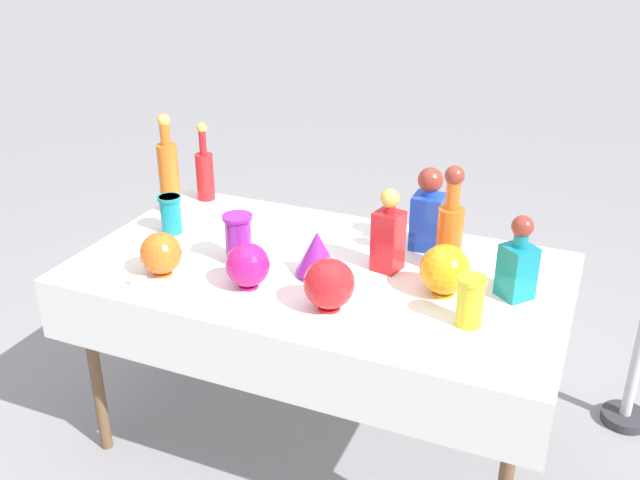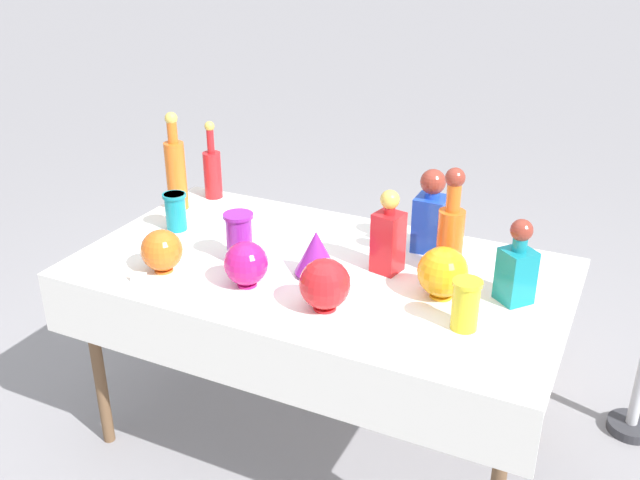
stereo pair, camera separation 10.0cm
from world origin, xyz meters
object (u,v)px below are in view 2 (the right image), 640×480
at_px(tall_bottle_0, 212,170).
at_px(slender_vase_0, 466,303).
at_px(tall_bottle_2, 176,170).
at_px(cardboard_box_behind_right, 397,272).
at_px(square_decanter_2, 517,267).
at_px(tall_bottle_1, 451,230).
at_px(round_bowl_1, 162,250).
at_px(fluted_vase_0, 316,252).
at_px(round_bowl_0, 246,264).
at_px(slender_vase_1, 176,210).
at_px(cardboard_box_behind_left, 447,310).
at_px(slender_vase_2, 239,236).
at_px(square_decanter_0, 431,214).
at_px(square_decanter_1, 388,236).
at_px(round_bowl_2, 325,284).
at_px(round_bowl_3, 443,272).

xyz_separation_m(tall_bottle_0, slender_vase_0, (1.25, -0.57, -0.04)).
bearing_deg(tall_bottle_2, cardboard_box_behind_right, 57.19).
height_order(square_decanter_2, slender_vase_0, square_decanter_2).
bearing_deg(tall_bottle_1, round_bowl_1, -155.03).
bearing_deg(tall_bottle_1, fluted_vase_0, -152.34).
bearing_deg(round_bowl_0, slender_vase_1, 150.35).
xyz_separation_m(tall_bottle_2, round_bowl_0, (0.60, -0.45, -0.09)).
bearing_deg(square_decanter_2, tall_bottle_2, 172.93).
bearing_deg(slender_vase_1, cardboard_box_behind_left, 42.33).
relative_size(slender_vase_0, slender_vase_2, 0.88).
height_order(square_decanter_2, round_bowl_0, square_decanter_2).
height_order(tall_bottle_1, round_bowl_0, tall_bottle_1).
distance_m(round_bowl_0, cardboard_box_behind_right, 1.59).
height_order(tall_bottle_0, slender_vase_1, tall_bottle_0).
relative_size(slender_vase_1, cardboard_box_behind_left, 0.24).
bearing_deg(cardboard_box_behind_left, square_decanter_0, -85.05).
xyz_separation_m(round_bowl_0, cardboard_box_behind_right, (0.03, 1.43, -0.70)).
distance_m(tall_bottle_0, cardboard_box_behind_left, 1.25).
xyz_separation_m(square_decanter_0, round_bowl_1, (-0.77, -0.55, -0.06)).
xyz_separation_m(tall_bottle_1, fluted_vase_0, (-0.40, -0.21, -0.07)).
xyz_separation_m(square_decanter_1, fluted_vase_0, (-0.20, -0.13, -0.05)).
relative_size(round_bowl_0, cardboard_box_behind_left, 0.25).
height_order(square_decanter_2, round_bowl_1, square_decanter_2).
distance_m(cardboard_box_behind_left, cardboard_box_behind_right, 0.52).
distance_m(tall_bottle_0, round_bowl_2, 1.05).
xyz_separation_m(square_decanter_2, cardboard_box_behind_left, (-0.40, 0.80, -0.69)).
bearing_deg(round_bowl_3, cardboard_box_behind_left, 102.35).
bearing_deg(cardboard_box_behind_right, round_bowl_3, -65.17).
xyz_separation_m(round_bowl_0, round_bowl_3, (0.60, 0.20, 0.01)).
bearing_deg(round_bowl_1, tall_bottle_1, 24.97).
height_order(round_bowl_1, round_bowl_3, round_bowl_3).
bearing_deg(square_decanter_0, fluted_vase_0, -128.71).
xyz_separation_m(tall_bottle_0, square_decanter_2, (1.35, -0.34, -0.00)).
bearing_deg(round_bowl_1, fluted_vase_0, 22.66).
bearing_deg(slender_vase_1, round_bowl_1, -61.54).
height_order(round_bowl_2, cardboard_box_behind_right, round_bowl_2).
relative_size(round_bowl_1, cardboard_box_behind_right, 0.30).
relative_size(tall_bottle_1, cardboard_box_behind_left, 0.60).
bearing_deg(square_decanter_1, round_bowl_0, -141.58).
height_order(round_bowl_1, cardboard_box_behind_left, round_bowl_1).
xyz_separation_m(tall_bottle_2, square_decanter_0, (1.05, 0.07, -0.02)).
bearing_deg(round_bowl_3, tall_bottle_0, 159.82).
distance_m(tall_bottle_2, round_bowl_2, 1.02).
height_order(square_decanter_1, square_decanter_2, square_decanter_1).
bearing_deg(cardboard_box_behind_left, slender_vase_0, -73.37).
distance_m(square_decanter_1, slender_vase_0, 0.42).
bearing_deg(cardboard_box_behind_right, round_bowl_2, -79.70).
bearing_deg(slender_vase_0, fluted_vase_0, 167.98).
height_order(round_bowl_1, round_bowl_2, round_bowl_2).
height_order(square_decanter_1, cardboard_box_behind_right, square_decanter_1).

